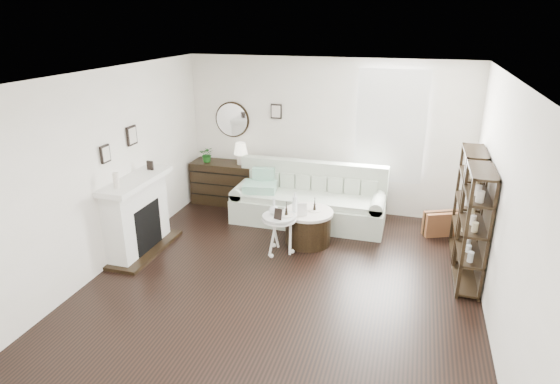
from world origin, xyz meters
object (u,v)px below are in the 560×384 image
(sofa, at_px, (309,203))
(dresser, at_px, (224,183))
(pedestal_table, at_px, (279,219))
(drum_table, at_px, (308,227))

(sofa, relative_size, dresser, 2.16)
(sofa, distance_m, pedestal_table, 1.31)
(sofa, height_order, drum_table, sofa)
(drum_table, bearing_deg, dresser, 147.29)
(drum_table, distance_m, pedestal_table, 0.63)
(dresser, distance_m, drum_table, 2.26)
(sofa, bearing_deg, dresser, 167.23)
(sofa, height_order, pedestal_table, sofa)
(dresser, xyz_separation_m, pedestal_table, (1.56, -1.67, 0.16))
(sofa, bearing_deg, drum_table, -78.11)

